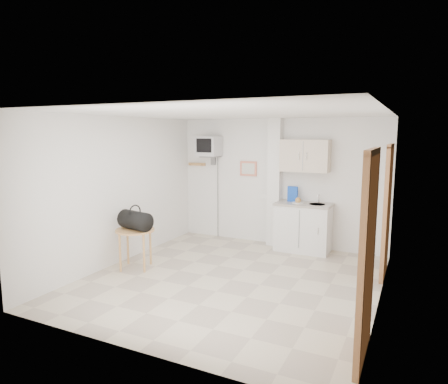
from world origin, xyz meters
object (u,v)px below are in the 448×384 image
at_px(round_table, 135,234).
at_px(duffel_bag, 135,220).
at_px(crt_television, 209,147).
at_px(water_bottle, 364,275).

height_order(round_table, duffel_bag, duffel_bag).
height_order(crt_television, round_table, crt_television).
relative_size(crt_television, round_table, 3.27).
bearing_deg(water_bottle, round_table, -166.24).
distance_m(crt_television, water_bottle, 3.98).
bearing_deg(round_table, crt_television, 84.84).
xyz_separation_m(duffel_bag, water_bottle, (3.47, 0.87, -0.65)).
distance_m(crt_television, duffel_bag, 2.50).
xyz_separation_m(round_table, duffel_bag, (0.02, -0.01, 0.24)).
bearing_deg(duffel_bag, water_bottle, 26.94).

